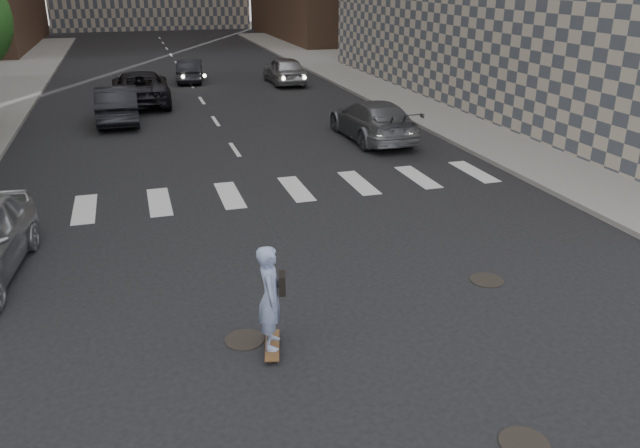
# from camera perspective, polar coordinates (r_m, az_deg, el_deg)

# --- Properties ---
(ground) EXTENTS (160.00, 160.00, 0.00)m
(ground) POSITION_cam_1_polar(r_m,az_deg,el_deg) (10.73, 5.10, -12.16)
(ground) COLOR black
(ground) RESTS_ON ground
(sidewalk_right) EXTENTS (13.00, 80.00, 0.15)m
(sidewalk_right) POSITION_cam_1_polar(r_m,az_deg,el_deg) (33.95, 15.67, 11.06)
(sidewalk_right) COLOR gray
(sidewalk_right) RESTS_ON ground
(manhole_a) EXTENTS (0.70, 0.70, 0.02)m
(manhole_a) POSITION_cam_1_polar(r_m,az_deg,el_deg) (9.48, 18.19, -18.52)
(manhole_a) COLOR black
(manhole_a) RESTS_ON ground
(manhole_b) EXTENTS (0.70, 0.70, 0.02)m
(manhole_b) POSITION_cam_1_polar(r_m,az_deg,el_deg) (11.23, -6.91, -10.46)
(manhole_b) COLOR black
(manhole_b) RESTS_ON ground
(manhole_c) EXTENTS (0.70, 0.70, 0.02)m
(manhole_c) POSITION_cam_1_polar(r_m,az_deg,el_deg) (13.62, 14.99, -4.97)
(manhole_c) COLOR black
(manhole_c) RESTS_ON ground
(skateboarder) EXTENTS (0.59, 1.01, 1.94)m
(skateboarder) POSITION_cam_1_polar(r_m,az_deg,el_deg) (10.42, -4.51, -6.70)
(skateboarder) COLOR brown
(skateboarder) RESTS_ON ground
(traffic_car_a) EXTENTS (1.72, 4.83, 1.59)m
(traffic_car_a) POSITION_cam_1_polar(r_m,az_deg,el_deg) (28.68, -18.02, 10.39)
(traffic_car_a) COLOR black
(traffic_car_a) RESTS_ON ground
(traffic_car_b) EXTENTS (2.18, 5.25, 1.52)m
(traffic_car_b) POSITION_cam_1_polar(r_m,az_deg,el_deg) (24.46, 4.81, 9.46)
(traffic_car_b) COLOR slate
(traffic_car_b) RESTS_ON ground
(traffic_car_c) EXTENTS (2.82, 5.92, 1.63)m
(traffic_car_c) POSITION_cam_1_polar(r_m,az_deg,el_deg) (32.51, -16.12, 11.89)
(traffic_car_c) COLOR black
(traffic_car_c) RESTS_ON ground
(traffic_car_d) EXTENTS (1.87, 4.62, 1.57)m
(traffic_car_d) POSITION_cam_1_polar(r_m,az_deg,el_deg) (37.53, -3.26, 13.88)
(traffic_car_d) COLOR #A3A4AA
(traffic_car_d) RESTS_ON ground
(traffic_car_e) EXTENTS (1.89, 4.13, 1.31)m
(traffic_car_e) POSITION_cam_1_polar(r_m,az_deg,el_deg) (38.90, -11.83, 13.56)
(traffic_car_e) COLOR black
(traffic_car_e) RESTS_ON ground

